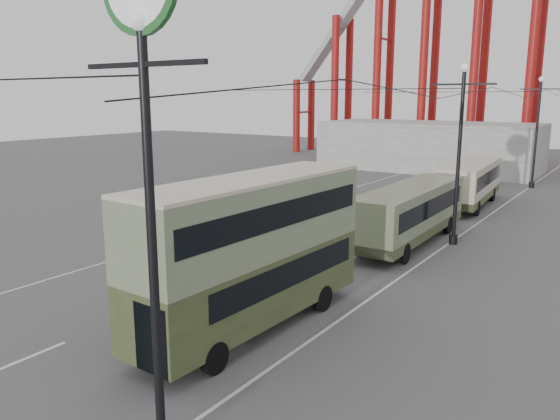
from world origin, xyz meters
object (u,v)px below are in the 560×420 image
Objects in this scene: lamp_post_near at (144,88)px; single_decker_cream at (470,182)px; double_decker_bus at (252,246)px; single_decker_green at (410,212)px; pedestrian at (316,233)px.

lamp_post_near reaches higher than single_decker_cream.
double_decker_bus reaches higher than single_decker_green.
double_decker_bus is 25.58m from single_decker_cream.
single_decker_green is at bearing 90.74° from double_decker_bus.
lamp_post_near is 20.85m from single_decker_green.
single_decker_green is 12.14m from single_decker_cream.
single_decker_green is 6.66× the size of pedestrian.
lamp_post_near is 6.61× the size of pedestrian.
pedestrian is at bearing -106.07° from single_decker_cream.
single_decker_green is (-2.02, 19.82, -6.13)m from lamp_post_near.
lamp_post_near is 0.99× the size of single_decker_green.
pedestrian is (-3.25, 9.71, -2.07)m from double_decker_bus.
pedestrian is at bearing 110.51° from double_decker_bus.
lamp_post_near is 32.61m from single_decker_cream.
pedestrian is (-3.33, -15.85, -0.94)m from single_decker_cream.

